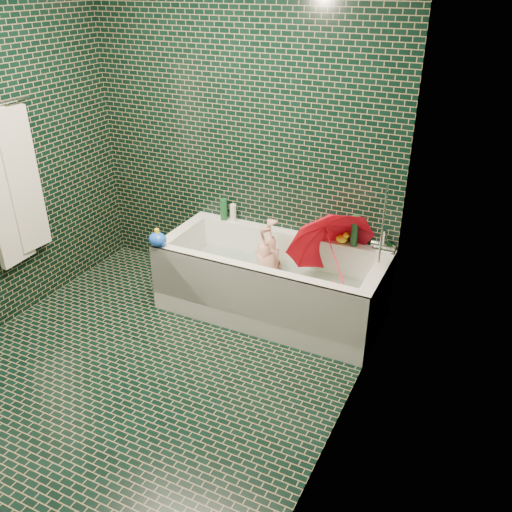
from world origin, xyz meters
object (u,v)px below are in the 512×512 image
at_px(bathtub, 271,288).
at_px(bath_toy, 158,239).
at_px(child, 269,274).
at_px(rubber_duck, 342,238).
at_px(umbrella, 334,254).

distance_m(bathtub, bath_toy, 0.94).
relative_size(child, rubber_duck, 7.01).
height_order(bathtub, bath_toy, bath_toy).
height_order(child, bath_toy, bath_toy).
bearing_deg(bathtub, umbrella, 11.65).
relative_size(umbrella, rubber_duck, 5.29).
relative_size(child, bath_toy, 4.85).
bearing_deg(rubber_duck, child, -138.75).
height_order(umbrella, rubber_duck, umbrella).
height_order(bathtub, umbrella, umbrella).
distance_m(umbrella, bath_toy, 1.31).
distance_m(bathtub, umbrella, 0.59).
xyz_separation_m(rubber_duck, bath_toy, (-1.23, -0.66, 0.02)).
distance_m(umbrella, rubber_duck, 0.24).
distance_m(rubber_duck, bath_toy, 1.40).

